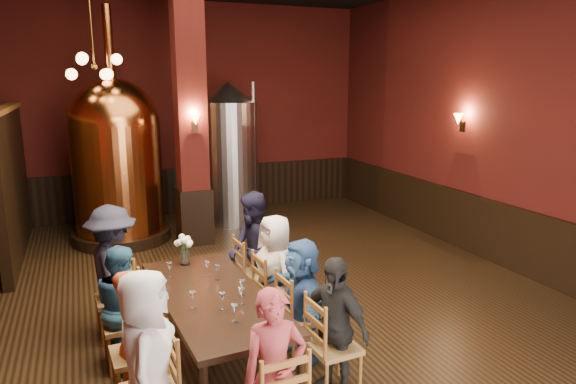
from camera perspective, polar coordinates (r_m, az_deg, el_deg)
name	(u,v)px	position (r m, az deg, el deg)	size (l,w,h in m)	color
room	(260,132)	(6.53, -3.14, 6.66)	(10.00, 10.02, 4.50)	black
wainscot_right	(492,231)	(8.97, 21.71, -4.02)	(0.08, 9.90, 1.00)	black
wainscot_back	(187,190)	(11.55, -11.14, 0.19)	(7.90, 0.08, 1.00)	black
column	(191,118)	(9.14, -10.78, 8.12)	(0.58, 0.58, 4.50)	#4A1110
partition	(12,185)	(9.55, -28.30, 0.65)	(0.22, 3.50, 2.40)	black
pendant_cluster	(94,67)	(9.04, -20.72, 12.90)	(0.90, 0.90, 1.70)	#A57226
sconce_wall	(463,122)	(9.21, 18.85, 7.39)	(0.20, 0.20, 0.36)	black
sconce_column	(194,122)	(8.85, -10.37, 7.67)	(0.20, 0.20, 0.36)	black
dining_table	(213,299)	(5.45, -8.32, -11.72)	(1.14, 2.46, 0.75)	black
person_0	(147,360)	(4.38, -15.36, -17.59)	(0.73, 0.47, 1.49)	white
chair_1	(135,353)	(5.10, -16.61, -16.79)	(0.46, 0.46, 0.92)	brown
person_1	(134,336)	(5.02, -16.74, -15.09)	(0.46, 0.30, 1.26)	#B7421F
chair_2	(124,323)	(5.68, -17.73, -13.69)	(0.46, 0.46, 0.92)	brown
person_2	(123,306)	(5.61, -17.86, -11.99)	(0.63, 0.31, 1.29)	#225174
chair_3	(115,298)	(6.29, -18.63, -11.13)	(0.46, 0.46, 0.92)	brown
person_3	(113,272)	(6.17, -18.83, -8.45)	(1.00, 0.57, 1.55)	black
chair_4	(333,346)	(5.04, 5.08, -16.67)	(0.46, 0.46, 0.92)	brown
person_4	(334,325)	(4.94, 5.12, -14.53)	(0.79, 0.33, 1.34)	black
chair_5	(301,317)	(5.56, 1.45, -13.69)	(0.46, 0.46, 0.92)	brown
person_5	(301,299)	(5.47, 1.47, -11.82)	(1.22, 0.39, 1.32)	#2E548C
chair_6	(275,294)	(6.10, -1.42, -11.22)	(0.46, 0.46, 0.92)	brown
person_6	(275,274)	(6.00, -1.44, -9.09)	(0.69, 0.45, 1.41)	silver
chair_7	(254,274)	(6.67, -3.82, -9.11)	(0.46, 0.46, 0.92)	brown
person_7	(253,252)	(6.56, -3.86, -6.62)	(0.75, 0.37, 1.53)	black
person_8	(275,376)	(4.16, -1.49, -19.72)	(0.51, 0.33, 1.39)	#9F353B
copper_kettle	(117,159)	(9.68, -18.47, 3.51)	(1.93, 1.93, 4.14)	black
steel_vessel	(229,153)	(10.50, -6.53, 4.28)	(1.46, 1.46, 2.86)	#B2B2B7
rose_vase	(184,245)	(6.19, -11.43, -5.80)	(0.22, 0.22, 0.37)	white
wine_glass_0	(241,296)	(5.13, -5.23, -11.44)	(0.07, 0.07, 0.17)	white
wine_glass_1	(207,269)	(5.86, -8.98, -8.41)	(0.07, 0.07, 0.17)	white
wine_glass_2	(217,272)	(5.74, -7.85, -8.83)	(0.07, 0.07, 0.17)	white
wine_glass_3	(242,288)	(5.30, -5.13, -10.62)	(0.07, 0.07, 0.17)	white
wine_glass_4	(235,314)	(4.78, -5.94, -13.28)	(0.07, 0.07, 0.17)	white
wine_glass_5	(193,300)	(5.10, -10.55, -11.74)	(0.07, 0.07, 0.17)	white
wine_glass_6	(265,317)	(4.71, -2.55, -13.68)	(0.07, 0.07, 0.17)	white
wine_glass_7	(222,301)	(5.04, -7.29, -11.95)	(0.07, 0.07, 0.17)	white
wine_glass_8	(169,270)	(5.90, -13.03, -8.44)	(0.07, 0.07, 0.17)	white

